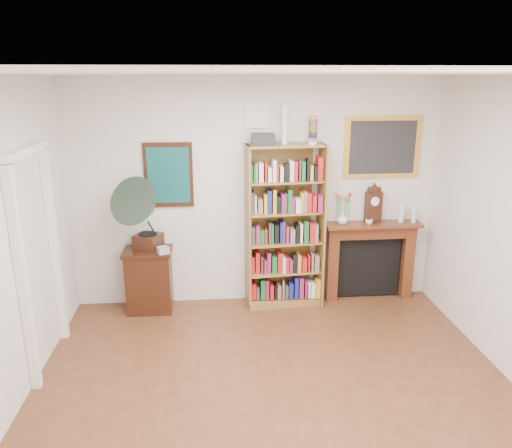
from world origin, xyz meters
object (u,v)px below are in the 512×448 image
Objects in this scene: fireplace at (370,254)px; mantel_clock at (373,205)px; side_cabinet at (149,280)px; bottle_right at (414,214)px; bookshelf at (285,218)px; flower_vase at (342,218)px; bottle_left at (402,213)px; gramophone at (144,209)px; cd_stack at (163,250)px; teacup at (369,222)px.

mantel_clock is (0.00, -0.01, 0.65)m from fireplace.
fireplace reaches higher than side_cabinet.
bookshelf is at bearing -178.46° from bottle_right.
side_cabinet is at bearing -178.49° from bottle_right.
bottle_left is at bearing 1.59° from flower_vase.
flower_vase is (2.39, 0.09, 0.70)m from side_cabinet.
gramophone reaches higher than mantel_clock.
cd_stack is 2.54m from teacup.
gramophone reaches higher than cd_stack.
side_cabinet is at bearing 175.85° from bookshelf.
flower_vase is at bearing 172.90° from mantel_clock.
cd_stack is at bearing -36.49° from side_cabinet.
bottle_right is at bearing -8.62° from bottle_left.
bottle_left is at bearing -4.81° from fireplace.
cd_stack is 1.34× the size of teacup.
side_cabinet is at bearing -178.00° from bottle_left.
fireplace is 2.68× the size of mantel_clock.
bookshelf is at bearing -175.54° from fireplace.
side_cabinet is 2.49m from flower_vase.
bookshelf is 1.51m from cd_stack.
side_cabinet is at bearing -177.57° from fireplace.
bookshelf reaches higher than bottle_right.
teacup reaches higher than cd_stack.
fireplace is (1.12, 0.10, -0.54)m from bookshelf.
bottle_left is 1.20× the size of bottle_right.
flower_vase is 0.91m from bottle_right.
teacup is (-0.07, -0.10, 0.46)m from fireplace.
bookshelf is 15.97× the size of flower_vase.
fireplace is at bearing 81.58° from mantel_clock.
gramophone reaches higher than bottle_left.
mantel_clock is at bearing 6.05° from cd_stack.
mantel_clock is (2.79, 0.13, 0.85)m from side_cabinet.
flower_vase is at bearing -178.41° from bottle_left.
teacup is (0.33, -0.05, -0.04)m from flower_vase.
fireplace is 0.64m from flower_vase.
mantel_clock is 5.07× the size of teacup.
teacup is at bearing -9.03° from flower_vase.
mantel_clock is at bearing 177.55° from bottle_left.
gramophone is at bearing -176.19° from bottle_left.
bottle_right is (3.29, 0.19, -0.19)m from gramophone.
teacup is at bearing -5.94° from bookshelf.
bottle_left is at bearing 28.25° from gramophone.
fireplace is 0.66m from bottle_left.
cd_stack is at bearing 9.90° from gramophone.
bookshelf reaches higher than bottle_left.
fireplace is at bearing 175.60° from bottle_left.
side_cabinet is 3.24m from bottle_left.
cd_stack is 3.13m from bottle_right.
gramophone is (-2.78, -0.24, 0.72)m from fireplace.
bottle_right is at bearing 4.88° from teacup.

